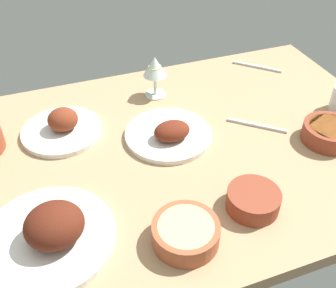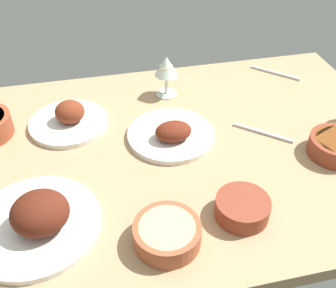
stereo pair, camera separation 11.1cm
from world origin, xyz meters
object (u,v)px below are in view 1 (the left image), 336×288
at_px(bowl_onions, 253,199).
at_px(bowl_potatoes, 186,232).
at_px(plate_far_side, 169,134).
at_px(plate_center_main, 51,232).
at_px(wine_glass, 155,69).
at_px(spoon_loose, 257,67).
at_px(fork_loose, 257,125).
at_px(plate_near_viewer, 62,127).
at_px(bowl_soup, 329,132).

bearing_deg(bowl_onions, bowl_potatoes, 10.64).
xyz_separation_m(plate_far_side, plate_center_main, (0.37, 0.25, 0.01)).
height_order(plate_far_side, bowl_potatoes, plate_far_side).
xyz_separation_m(plate_far_side, bowl_potatoes, (0.09, 0.35, 0.01)).
bearing_deg(plate_center_main, wine_glass, -129.60).
distance_m(plate_center_main, spoon_loose, 0.98).
distance_m(bowl_onions, fork_loose, 0.33).
distance_m(plate_near_viewer, bowl_onions, 0.59).
xyz_separation_m(plate_near_viewer, fork_loose, (-0.55, 0.17, -0.02)).
height_order(bowl_onions, bowl_potatoes, bowl_potatoes).
bearing_deg(bowl_onions, spoon_loose, -120.83).
bearing_deg(fork_loose, bowl_potatoes, 81.60).
xyz_separation_m(bowl_potatoes, wine_glass, (-0.13, -0.58, 0.07)).
relative_size(plate_center_main, bowl_soup, 2.03).
bearing_deg(bowl_onions, wine_glass, -83.95).
height_order(bowl_onions, fork_loose, bowl_onions).
relative_size(plate_near_viewer, bowl_soup, 1.59).
xyz_separation_m(plate_near_viewer, wine_glass, (-0.32, -0.10, 0.08)).
bearing_deg(bowl_potatoes, spoon_loose, -130.64).
relative_size(plate_center_main, wine_glass, 2.14).
relative_size(plate_far_side, wine_glass, 1.80).
bearing_deg(spoon_loose, wine_glass, -129.60).
bearing_deg(bowl_soup, fork_loose, -39.08).
height_order(fork_loose, spoon_loose, same).
relative_size(bowl_soup, bowl_potatoes, 0.98).
relative_size(wine_glass, fork_loose, 0.77).
xyz_separation_m(plate_center_main, fork_loose, (-0.63, -0.21, -0.03)).
distance_m(plate_far_side, fork_loose, 0.27).
height_order(bowl_soup, bowl_potatoes, bowl_soup).
height_order(plate_far_side, bowl_onions, plate_far_side).
distance_m(bowl_potatoes, spoon_loose, 0.83).
height_order(bowl_onions, wine_glass, wine_glass).
relative_size(bowl_potatoes, wine_glass, 1.07).
xyz_separation_m(fork_loose, spoon_loose, (-0.18, -0.32, 0.00)).
distance_m(plate_near_viewer, wine_glass, 0.35).
distance_m(bowl_soup, fork_loose, 0.20).
xyz_separation_m(plate_near_viewer, bowl_onions, (-0.38, 0.45, 0.00)).
height_order(plate_center_main, spoon_loose, plate_center_main).
distance_m(plate_far_side, wine_glass, 0.25).
bearing_deg(bowl_potatoes, plate_center_main, -19.74).
height_order(plate_near_viewer, bowl_onions, plate_near_viewer).
xyz_separation_m(plate_far_side, plate_near_viewer, (0.29, -0.13, 0.00)).
relative_size(plate_near_viewer, fork_loose, 1.29).
height_order(bowl_potatoes, spoon_loose, bowl_potatoes).
bearing_deg(bowl_potatoes, bowl_onions, -169.36).
relative_size(bowl_soup, bowl_onions, 1.15).
bearing_deg(plate_far_side, bowl_potatoes, 75.43).
distance_m(plate_far_side, bowl_onions, 0.33).
xyz_separation_m(plate_center_main, spoon_loose, (-0.82, -0.53, -0.03)).
bearing_deg(bowl_potatoes, fork_loose, -138.92).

